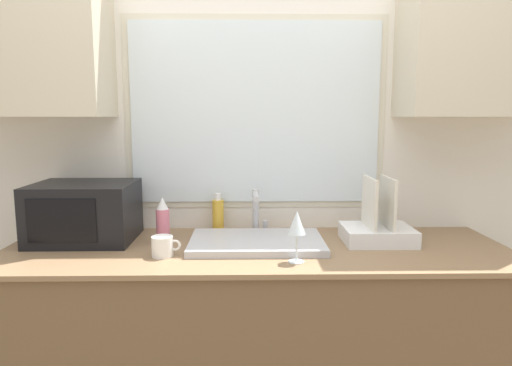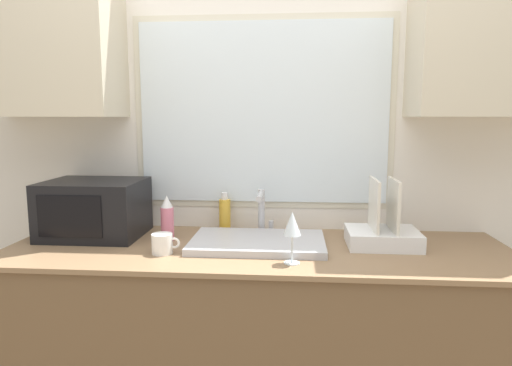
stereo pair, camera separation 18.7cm
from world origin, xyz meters
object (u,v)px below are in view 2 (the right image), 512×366
dish_rack (383,232)px  wine_glass (292,225)px  mug_near_sink (163,244)px  faucet (261,208)px  microwave (95,209)px  soap_bottle (225,214)px  spray_bottle (167,219)px

dish_rack → wine_glass: 0.48m
mug_near_sink → wine_glass: (0.52, -0.08, 0.11)m
faucet → dish_rack: size_ratio=0.70×
mug_near_sink → wine_glass: size_ratio=0.58×
faucet → mug_near_sink: bearing=-138.3°
microwave → soap_bottle: microwave is taller
microwave → mug_near_sink: size_ratio=3.77×
dish_rack → mug_near_sink: (-0.91, -0.19, -0.02)m
faucet → mug_near_sink: (-0.38, -0.33, -0.09)m
faucet → dish_rack: 0.56m
microwave → soap_bottle: size_ratio=2.33×
wine_glass → dish_rack: bearing=35.0°
faucet → mug_near_sink: size_ratio=1.82×
faucet → spray_bottle: faucet is taller
spray_bottle → mug_near_sink: (0.03, -0.20, -0.06)m
dish_rack → spray_bottle: bearing=179.5°
dish_rack → wine_glass: dish_rack is taller
dish_rack → soap_bottle: size_ratio=1.61×
soap_bottle → mug_near_sink: bearing=-115.7°
faucet → soap_bottle: bearing=159.7°
dish_rack → soap_bottle: dish_rack is taller
wine_glass → soap_bottle: bearing=124.1°
dish_rack → mug_near_sink: size_ratio=2.60×
microwave → spray_bottle: microwave is taller
faucet → dish_rack: bearing=-15.3°
spray_bottle → mug_near_sink: size_ratio=1.76×
faucet → soap_bottle: size_ratio=1.13×
soap_bottle → wine_glass: bearing=-55.9°
faucet → wine_glass: bearing=-70.7°
dish_rack → wine_glass: size_ratio=1.51×
faucet → mug_near_sink: 0.51m
dish_rack → soap_bottle: bearing=163.4°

